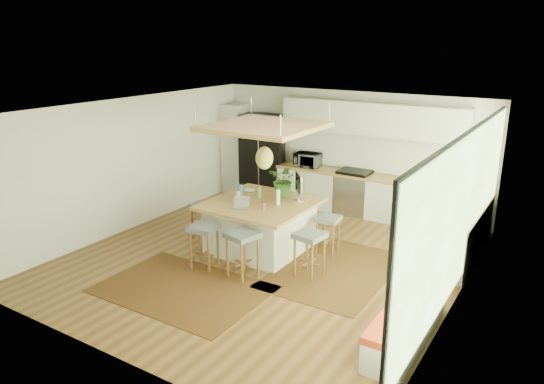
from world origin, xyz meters
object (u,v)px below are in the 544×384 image
Objects in this scene: stool_near_right at (243,257)px; stool_right_back at (328,234)px; stool_near_left at (204,248)px; stool_right_front at (309,256)px; fridge at (263,160)px; microwave at (308,158)px; laptop at (240,202)px; island_plant at (284,183)px; stool_left_side at (204,221)px; monitor at (299,187)px; island at (261,226)px.

stool_right_back is (0.74, 1.67, 0.00)m from stool_near_right.
stool_right_front is (1.70, 0.66, 0.00)m from stool_near_left.
fridge reaches higher than microwave.
laptop is 0.49× the size of island_plant.
stool_left_side is (-2.55, 0.38, 0.00)m from stool_right_front.
microwave is (-1.87, 3.39, 0.77)m from stool_right_front.
stool_near_left is at bearing -50.63° from stool_left_side.
stool_near_left is 1.06× the size of stool_left_side.
laptop is at bearing -87.06° from microwave.
monitor is at bearing -62.37° from fridge.
laptop is 0.51× the size of microwave.
microwave is at bearing 103.38° from stool_near_right.
microwave is at bearing -15.32° from fridge.
fridge is 2.94m from island_plant.
laptop is (1.66, -3.32, 0.12)m from fridge.
monitor is at bearing -69.97° from microwave.
stool_near_left and stool_right_front have the same top height.
stool_right_front is 1.83m from island_plant.
laptop is at bearing 178.36° from stool_right_front.
laptop reaches higher than stool_near_left.
microwave reaches higher than island.
island_plant is (-1.00, 0.09, 0.81)m from stool_right_back.
island_plant is at bearing 98.39° from stool_near_right.
island is at bearing -154.88° from stool_right_back.
microwave is at bearing 118.86° from stool_right_front.
stool_left_side is (-2.38, -0.66, 0.00)m from stool_right_back.
monitor reaches higher than stool_left_side.
island_plant reaches higher than stool_near_left.
stool_left_side is at bearing -173.87° from island.
microwave is at bearing 125.90° from stool_right_back.
stool_left_side is 1.19× the size of island_plant.
stool_near_right is at bearing -44.87° from monitor.
stool_right_front is at bearing -1.52° from monitor.
stool_left_side is 1.28× the size of monitor.
laptop is at bearing -74.66° from monitor.
stool_near_right is at bearing -81.23° from microwave.
stool_near_right is 1.13× the size of stool_right_back.
fridge reaches higher than island_plant.
stool_near_left is 1.32× the size of microwave.
stool_near_left is 0.97× the size of stool_near_right.
laptop reaches higher than stool_near_right.
microwave is at bearing 165.21° from monitor.
stool_near_right is at bearing 2.68° from stool_near_left.
monitor is (0.54, 0.46, 0.72)m from island.
laptop is 1.13m from island_plant.
microwave reaches higher than stool_right_front.
island_plant reaches higher than island.
island_plant is at bearing -77.47° from microwave.
stool_right_back is 2.34× the size of laptop.
monitor is (0.15, 1.60, 0.83)m from stool_near_right.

